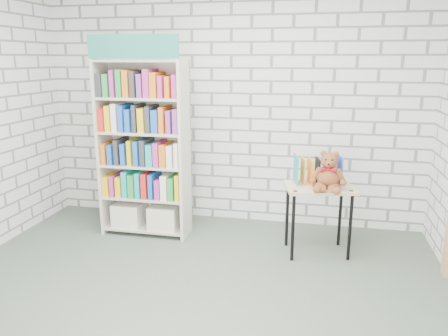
# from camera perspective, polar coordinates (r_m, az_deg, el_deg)

# --- Properties ---
(ground) EXTENTS (4.50, 4.50, 0.00)m
(ground) POSITION_cam_1_polar(r_m,az_deg,el_deg) (3.76, -5.34, -17.04)
(ground) COLOR #495648
(ground) RESTS_ON ground
(room_shell) EXTENTS (4.52, 4.02, 2.81)m
(room_shell) POSITION_cam_1_polar(r_m,az_deg,el_deg) (3.22, -6.08, 11.25)
(room_shell) COLOR silver
(room_shell) RESTS_ON ground
(bookshelf) EXTENTS (0.97, 0.38, 2.18)m
(bookshelf) POSITION_cam_1_polar(r_m,az_deg,el_deg) (4.88, -10.37, 2.67)
(bookshelf) COLOR beige
(bookshelf) RESTS_ON ground
(display_table) EXTENTS (0.75, 0.59, 0.71)m
(display_table) POSITION_cam_1_polar(r_m,az_deg,el_deg) (4.46, 12.29, -3.54)
(display_table) COLOR tan
(display_table) RESTS_ON ground
(table_books) EXTENTS (0.50, 0.30, 0.27)m
(table_books) POSITION_cam_1_polar(r_m,az_deg,el_deg) (4.50, 12.14, -0.25)
(table_books) COLOR teal
(table_books) RESTS_ON display_table
(teddy_bear) EXTENTS (0.35, 0.32, 0.37)m
(teddy_bear) POSITION_cam_1_polar(r_m,az_deg,el_deg) (4.31, 13.46, -0.79)
(teddy_bear) COLOR brown
(teddy_bear) RESTS_ON display_table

